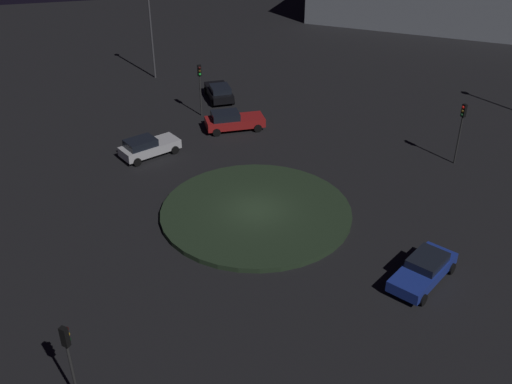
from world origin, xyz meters
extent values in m
plane|color=black|center=(0.00, 0.00, 0.00)|extent=(119.72, 119.72, 0.00)
cylinder|color=#263823|center=(0.00, 0.00, 0.15)|extent=(11.77, 11.77, 0.31)
cube|color=#1E38A5|center=(8.31, 6.95, 0.62)|extent=(4.12, 4.71, 0.62)
cube|color=black|center=(8.08, 7.26, 1.15)|extent=(2.49, 2.61, 0.44)
cylinder|color=black|center=(9.99, 6.15, 0.31)|extent=(0.54, 0.63, 0.62)
cylinder|color=black|center=(8.56, 5.10, 0.31)|extent=(0.54, 0.63, 0.62)
cylinder|color=black|center=(8.05, 8.79, 0.31)|extent=(0.54, 0.63, 0.62)
cylinder|color=black|center=(6.62, 7.74, 0.31)|extent=(0.54, 0.63, 0.62)
cube|color=white|center=(-9.42, -5.70, 0.62)|extent=(3.37, 4.62, 0.64)
cube|color=black|center=(-9.13, -6.34, 1.21)|extent=(2.26, 2.54, 0.53)
cylinder|color=black|center=(-10.86, -4.66, 0.30)|extent=(0.45, 0.64, 0.60)
cylinder|color=black|center=(-9.28, -3.93, 0.30)|extent=(0.45, 0.64, 0.60)
cylinder|color=black|center=(-9.57, -7.46, 0.30)|extent=(0.45, 0.64, 0.60)
cylinder|color=black|center=(-7.99, -6.74, 0.30)|extent=(0.45, 0.64, 0.60)
cube|color=red|center=(-12.44, 1.20, 0.65)|extent=(1.88, 4.60, 0.67)
cube|color=black|center=(-12.43, 0.45, 1.25)|extent=(1.64, 2.13, 0.53)
cylinder|color=black|center=(-13.37, 2.85, 0.31)|extent=(0.22, 0.63, 0.63)
cylinder|color=black|center=(-11.53, 2.86, 0.31)|extent=(0.22, 0.63, 0.63)
cylinder|color=black|center=(-13.35, -0.45, 0.31)|extent=(0.22, 0.63, 0.63)
cylinder|color=black|center=(-11.50, -0.44, 0.31)|extent=(0.22, 0.63, 0.63)
cube|color=black|center=(-19.01, 1.09, 0.62)|extent=(4.27, 1.97, 0.63)
cube|color=black|center=(-18.38, 1.12, 1.18)|extent=(1.96, 1.67, 0.48)
cylinder|color=black|center=(-20.49, 0.13, 0.31)|extent=(0.62, 0.24, 0.62)
cylinder|color=black|center=(-20.55, 1.95, 0.31)|extent=(0.62, 0.24, 0.62)
cylinder|color=black|center=(-17.46, 0.24, 0.31)|extent=(0.62, 0.24, 0.62)
cylinder|color=black|center=(-17.53, 2.06, 0.31)|extent=(0.62, 0.24, 0.62)
cylinder|color=#2D2D2D|center=(-3.23, 15.28, 1.80)|extent=(0.12, 0.12, 3.59)
cube|color=black|center=(-3.23, 15.28, 4.04)|extent=(0.34, 0.28, 0.90)
sphere|color=red|center=(-3.20, 15.14, 4.31)|extent=(0.20, 0.20, 0.20)
sphere|color=#4C380F|center=(-3.20, 15.14, 4.04)|extent=(0.20, 0.20, 0.20)
sphere|color=#0F3819|center=(-3.20, 15.14, 3.77)|extent=(0.20, 0.20, 0.20)
cylinder|color=#2D2D2D|center=(-15.74, -0.98, 1.73)|extent=(0.12, 0.12, 3.46)
cube|color=black|center=(-15.74, -0.98, 3.91)|extent=(0.24, 0.31, 0.90)
sphere|color=#3F0C0C|center=(-15.60, -0.97, 4.18)|extent=(0.20, 0.20, 0.20)
sphere|color=#4C380F|center=(-15.60, -0.97, 3.91)|extent=(0.20, 0.20, 0.20)
sphere|color=#1EE53F|center=(-15.60, -0.97, 3.64)|extent=(0.20, 0.20, 0.20)
cylinder|color=#2D2D2D|center=(12.23, -10.36, 1.60)|extent=(0.12, 0.12, 3.21)
cube|color=black|center=(12.23, -10.36, 3.66)|extent=(0.36, 0.37, 0.90)
sphere|color=#3F0C0C|center=(12.12, -10.27, 3.93)|extent=(0.20, 0.20, 0.20)
sphere|color=yellow|center=(12.12, -10.27, 3.66)|extent=(0.20, 0.20, 0.20)
sphere|color=#0F3819|center=(12.12, -10.27, 3.39)|extent=(0.20, 0.20, 0.20)
cylinder|color=#4C4C51|center=(-25.82, -3.95, 4.30)|extent=(0.18, 0.18, 8.61)
camera|label=1|loc=(30.08, -7.07, 20.02)|focal=41.82mm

